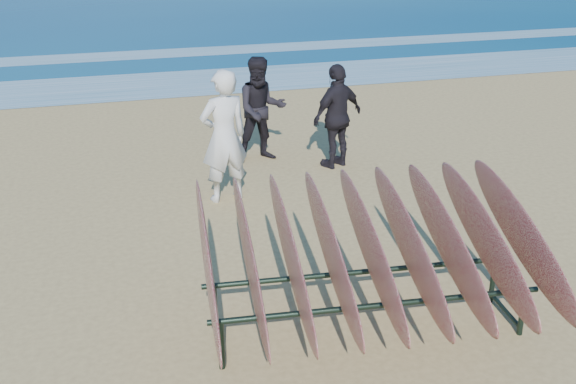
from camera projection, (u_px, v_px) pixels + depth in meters
name	position (u px, v px, depth m)	size (l,w,h in m)	color
ground	(308.00, 301.00, 7.75)	(120.00, 120.00, 0.00)	tan
foam_near	(183.00, 83.00, 16.66)	(160.00, 160.00, 0.00)	white
foam_far	(166.00, 53.00, 19.78)	(160.00, 160.00, 0.00)	white
surfboard_rack	(371.00, 250.00, 6.85)	(3.35, 2.74, 1.52)	black
person_white	(224.00, 136.00, 9.98)	(0.69, 0.45, 1.89)	silver
person_dark_a	(261.00, 109.00, 11.58)	(0.82, 0.64, 1.70)	black
person_dark_b	(337.00, 116.00, 11.29)	(0.97, 0.40, 1.65)	black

